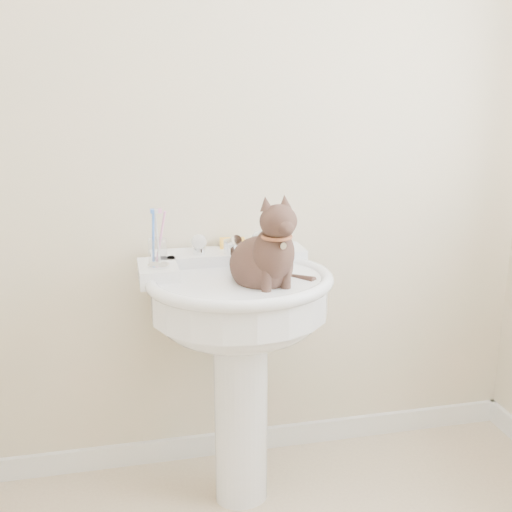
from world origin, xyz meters
TOP-DOWN VIEW (x-y plane):
  - wall_back at (0.00, 1.10)m, footprint 2.20×0.00m
  - baseboard_back at (0.00, 1.09)m, footprint 2.20×0.02m
  - pedestal_sink at (-0.09, 0.81)m, footprint 0.63×0.61m
  - faucet at (-0.09, 0.96)m, footprint 0.28×0.12m
  - soap_bar at (-0.06, 1.05)m, footprint 0.10×0.07m
  - toothbrush_cup at (-0.34, 0.86)m, footprint 0.07×0.07m
  - cat at (-0.02, 0.74)m, footprint 0.22×0.28m

SIDE VIEW (x-z plane):
  - baseboard_back at x=0.00m, z-range 0.00..0.09m
  - pedestal_sink at x=-0.09m, z-range 0.25..1.11m
  - soap_bar at x=-0.06m, z-range 0.86..0.89m
  - faucet at x=-0.09m, z-range 0.83..0.97m
  - cat at x=-0.02m, z-range 0.70..1.11m
  - toothbrush_cup at x=-0.34m, z-range 0.82..1.00m
  - wall_back at x=0.00m, z-range 0.00..2.50m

